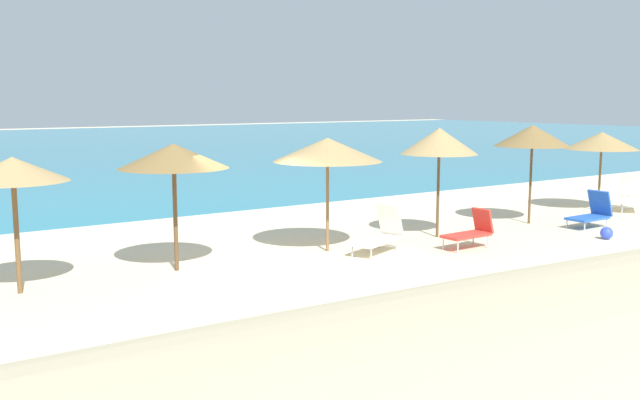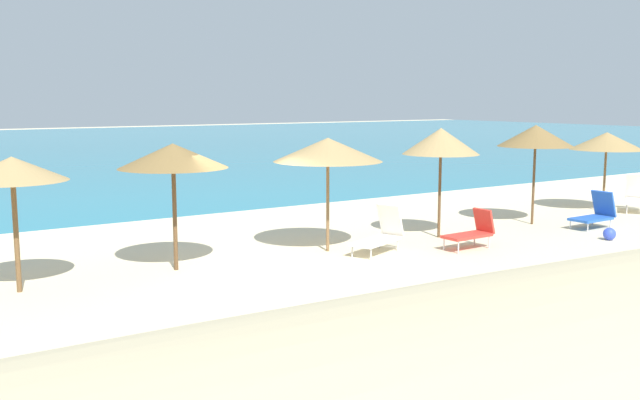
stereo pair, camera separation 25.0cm
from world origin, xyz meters
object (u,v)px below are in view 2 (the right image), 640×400
object	(u,v)px
beach_umbrella_3	(173,156)
beach_umbrella_4	(328,150)
beach_umbrella_7	(607,141)
lounge_chair_1	(472,231)
beach_umbrella_6	(536,136)
lounge_chair_2	(380,234)
lounge_chair_4	(595,214)
lounge_chair_3	(636,196)
beach_ball	(609,234)
beach_umbrella_2	(12,170)
beach_umbrella_5	(441,141)

from	to	relation	value
beach_umbrella_3	beach_umbrella_4	xyz separation A→B (m)	(3.80, -0.23, -0.00)
beach_umbrella_7	lounge_chair_1	bearing A→B (deg)	-166.83
beach_umbrella_6	beach_umbrella_7	distance (m)	3.92
lounge_chair_2	lounge_chair_4	distance (m)	7.20
beach_umbrella_7	beach_umbrella_3	bearing A→B (deg)	179.69
beach_umbrella_3	beach_umbrella_6	distance (m)	10.96
beach_umbrella_7	lounge_chair_3	world-z (taller)	beach_umbrella_7
beach_umbrella_4	beach_ball	size ratio (longest dim) A/B	8.32
lounge_chair_4	beach_umbrella_7	bearing A→B (deg)	-59.94
lounge_chair_4	beach_umbrella_2	bearing A→B (deg)	81.80
lounge_chair_2	beach_ball	xyz separation A→B (m)	(5.93, -2.14, -0.28)
beach_umbrella_4	beach_umbrella_7	distance (m)	11.04
beach_umbrella_6	lounge_chair_4	world-z (taller)	beach_umbrella_6
beach_umbrella_6	lounge_chair_1	size ratio (longest dim) A/B	2.15
beach_umbrella_4	beach_umbrella_7	xyz separation A→B (m)	(11.04, 0.15, -0.16)
beach_umbrella_4	beach_umbrella_5	xyz separation A→B (m)	(3.44, -0.20, 0.10)
beach_umbrella_4	beach_ball	bearing A→B (deg)	-23.00
beach_umbrella_3	lounge_chair_2	distance (m)	5.31
beach_umbrella_5	lounge_chair_4	bearing A→B (deg)	-16.81
lounge_chair_1	lounge_chair_2	bearing A→B (deg)	65.65
beach_umbrella_4	beach_ball	distance (m)	7.86
beach_umbrella_7	beach_ball	distance (m)	5.57
beach_umbrella_7	lounge_chair_3	size ratio (longest dim) A/B	1.68
beach_umbrella_3	beach_umbrella_5	distance (m)	7.26
beach_umbrella_2	beach_umbrella_5	world-z (taller)	beach_umbrella_5
beach_umbrella_4	beach_umbrella_6	world-z (taller)	beach_umbrella_6
lounge_chair_4	beach_umbrella_3	bearing A→B (deg)	79.90
beach_umbrella_2	beach_umbrella_3	xyz separation A→B (m)	(3.19, 0.02, 0.11)
lounge_chair_4	beach_ball	size ratio (longest dim) A/B	4.19
beach_umbrella_3	lounge_chair_2	world-z (taller)	beach_umbrella_3
lounge_chair_1	beach_umbrella_3	bearing A→B (deg)	72.70
beach_umbrella_4	lounge_chair_4	xyz separation A→B (m)	(8.14, -1.62, -2.05)
beach_umbrella_2	lounge_chair_4	xyz separation A→B (m)	(15.14, -1.83, -1.95)
beach_umbrella_3	beach_ball	world-z (taller)	beach_umbrella_3
beach_umbrella_7	lounge_chair_2	bearing A→B (deg)	-174.60
beach_umbrella_7	beach_umbrella_4	bearing A→B (deg)	-179.23
lounge_chair_3	beach_ball	distance (m)	5.58
beach_ball	lounge_chair_2	bearing A→B (deg)	160.20
beach_umbrella_5	beach_umbrella_7	bearing A→B (deg)	2.60
beach_umbrella_2	lounge_chair_2	bearing A→B (deg)	-7.23
beach_umbrella_2	beach_ball	xyz separation A→B (m)	(13.92, -3.15, -2.20)
beach_umbrella_3	beach_umbrella_5	size ratio (longest dim) A/B	0.94
lounge_chair_3	lounge_chair_4	distance (m)	3.94
beach_umbrella_4	beach_umbrella_5	distance (m)	3.45
beach_umbrella_2	beach_umbrella_7	xyz separation A→B (m)	(18.03, -0.06, -0.06)
lounge_chair_4	lounge_chair_3	bearing A→B (deg)	-74.32
beach_umbrella_2	beach_umbrella_4	distance (m)	7.00
beach_ball	beach_umbrella_5	bearing A→B (deg)	141.76
lounge_chair_1	beach_ball	distance (m)	3.98
beach_umbrella_4	lounge_chair_3	size ratio (longest dim) A/B	1.79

